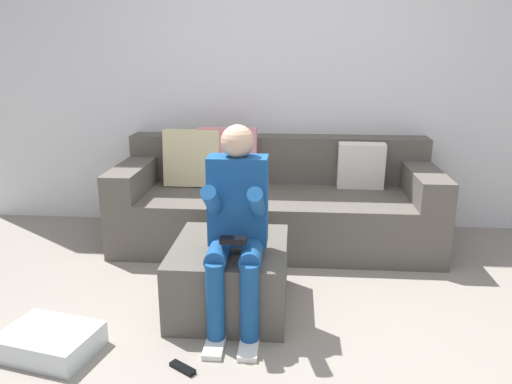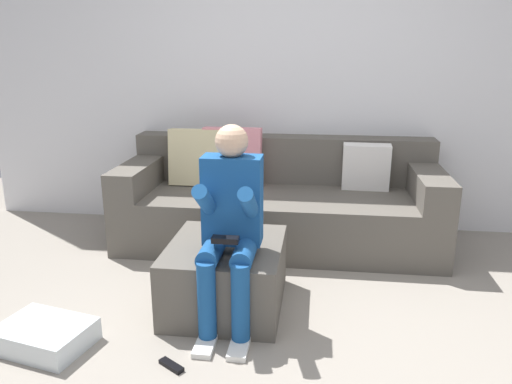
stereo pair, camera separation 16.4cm
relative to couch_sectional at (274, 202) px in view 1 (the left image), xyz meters
The scene contains 7 objects.
ground_plane 1.67m from the couch_sectional, 86.44° to the right, with size 7.18×7.18×0.00m, color gray.
wall_back 1.15m from the couch_sectional, 77.60° to the left, with size 5.52×0.10×2.74m, color silver.
couch_sectional is the anchor object (origin of this frame).
ottoman 1.15m from the couch_sectional, 100.67° to the right, with size 0.67×0.75×0.40m, color #59544C.
person_seated 1.34m from the couch_sectional, 96.48° to the right, with size 0.32×0.56×1.12m.
storage_bin 2.00m from the couch_sectional, 122.70° to the right, with size 0.46×0.34×0.12m, color silver.
remote_near_ottoman 1.83m from the couch_sectional, 101.65° to the right, with size 0.15×0.04×0.02m, color black.
Camera 1 is at (0.06, -2.19, 1.51)m, focal length 34.98 mm.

